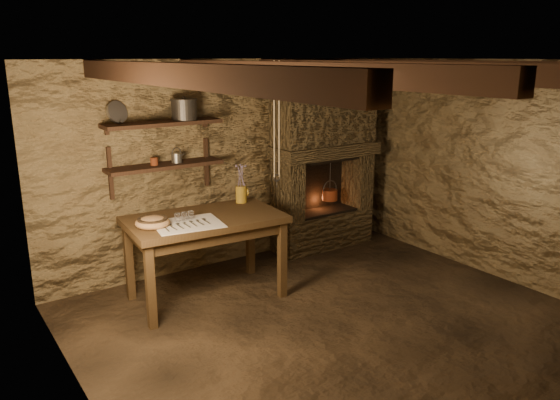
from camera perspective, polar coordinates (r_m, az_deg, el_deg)
floor at (r=5.28m, az=5.76°, el=-12.68°), size 4.50×4.50×0.00m
back_wall at (r=6.46m, az=-5.44°, el=3.78°), size 4.50×0.04×2.40m
front_wall at (r=3.64m, az=27.05°, el=-6.70°), size 4.50×0.04×2.40m
left_wall at (r=3.85m, az=-20.46°, el=-4.87°), size 0.04×4.00×2.40m
right_wall at (r=6.50m, az=21.45°, el=2.88°), size 0.04×4.00×2.40m
ceiling at (r=4.68m, az=6.55°, el=14.33°), size 4.50×4.00×0.04m
beam_far_left at (r=3.88m, az=-10.99°, el=12.73°), size 0.14×3.95×0.16m
beam_mid_left at (r=4.38m, az=1.41°, el=13.21°), size 0.14×3.95×0.16m
beam_mid_right at (r=5.03m, az=10.96°, el=13.17°), size 0.14×3.95×0.16m
beam_far_right at (r=5.78m, az=18.17°, el=12.91°), size 0.14×3.95×0.16m
shelf_lower at (r=5.94m, az=-11.90°, el=3.52°), size 1.25×0.30×0.04m
shelf_upper at (r=5.87m, az=-12.14°, el=7.83°), size 1.25×0.30×0.04m
hearth at (r=6.95m, az=4.57°, el=4.82°), size 1.43×0.51×2.30m
work_table at (r=5.63m, az=-7.76°, el=-5.66°), size 1.60×0.99×0.88m
linen_cloth at (r=5.28m, az=-9.61°, el=-2.48°), size 0.70×0.59×0.01m
pewter_cutlery_row at (r=5.26m, az=-9.52°, el=-2.43°), size 0.55×0.28×0.01m
drinking_glasses at (r=5.38m, az=-9.98°, el=-1.67°), size 0.20×0.06×0.08m
stoneware_jug at (r=5.95m, az=-4.07°, el=1.46°), size 0.15×0.15×0.43m
wooden_bowl at (r=5.26m, az=-13.17°, el=-2.32°), size 0.35×0.35×0.12m
iron_stockpot at (r=5.95m, az=-9.98°, el=9.22°), size 0.35×0.35×0.20m
tin_pan at (r=5.80m, az=-16.67°, el=8.80°), size 0.25×0.17×0.23m
small_kettle at (r=5.97m, az=-10.75°, el=4.35°), size 0.15×0.11×0.16m
rusty_tin at (r=5.88m, az=-13.01°, el=3.95°), size 0.10×0.10×0.08m
red_pot at (r=7.07m, az=5.22°, el=0.62°), size 0.23×0.23×0.54m
hanging_ropes at (r=5.59m, az=-0.35°, el=8.34°), size 0.08×0.08×1.20m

